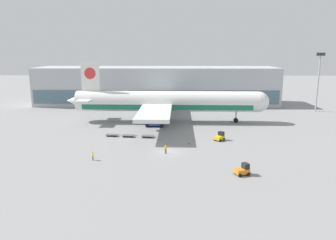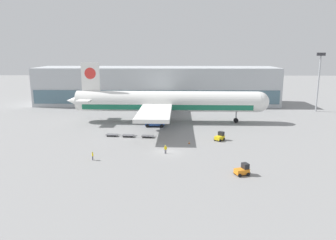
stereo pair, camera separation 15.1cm
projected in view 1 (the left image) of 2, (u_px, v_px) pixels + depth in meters
ground_plane at (168, 152)px, 66.85m from camera, size 400.00×400.00×0.00m
terminal_building at (157, 86)px, 125.17m from camera, size 90.00×18.20×14.00m
light_mast at (319, 77)px, 108.71m from camera, size 2.80×0.50×19.55m
airplane_main at (164, 102)px, 93.62m from camera, size 58.08×48.15×17.00m
scissor_lift_loader at (155, 119)px, 89.11m from camera, size 5.26×3.45×5.18m
baggage_tug_foreground at (243, 170)px, 54.75m from camera, size 2.77×2.32×2.00m
baggage_tug_mid at (220, 137)px, 75.54m from camera, size 2.69×2.77×2.00m
baggage_dolly_lead at (112, 135)px, 79.23m from camera, size 3.77×1.84×0.48m
baggage_dolly_second at (128, 135)px, 78.60m from camera, size 3.77×1.84×0.48m
baggage_dolly_third at (147, 136)px, 78.06m from camera, size 3.77×1.84×0.48m
ground_crew_near at (93, 155)px, 62.03m from camera, size 0.35×0.52×1.66m
ground_crew_far at (166, 149)px, 66.00m from camera, size 0.56×0.28×1.73m
traffic_cone_near at (189, 142)px, 73.05m from camera, size 0.40×0.40×0.58m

